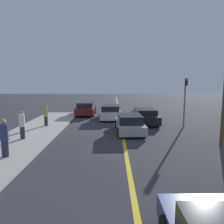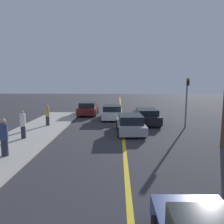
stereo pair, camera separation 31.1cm
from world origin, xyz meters
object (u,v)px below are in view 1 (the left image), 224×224
Objects in this scene: car_oncoming_far at (86,109)px; pedestrian_mid_group at (4,138)px; car_ahead_center at (130,124)px; traffic_light at (185,97)px; car_far_distant at (145,116)px; pedestrian_far_standing at (22,125)px; pedestrian_by_sign at (46,115)px; car_parked_left_lot at (110,112)px.

pedestrian_mid_group is at bearing -99.10° from car_oncoming_far.
car_ahead_center is 1.14× the size of traffic_light.
car_far_distant is 10.19m from pedestrian_far_standing.
traffic_light is at bearing 19.68° from pedestrian_far_standing.
pedestrian_far_standing is (-8.41, -5.75, 0.38)m from car_far_distant.
car_ahead_center is at bearing 41.26° from pedestrian_mid_group.
car_ahead_center is 1.07× the size of car_oncoming_far.
car_oncoming_far is 2.28× the size of pedestrian_mid_group.
car_oncoming_far is (-4.16, 7.92, 0.05)m from car_ahead_center.
car_ahead_center is 0.96× the size of car_far_distant.
car_far_distant is at bearing 12.31° from pedestrian_by_sign.
pedestrian_mid_group is (-4.86, -10.97, 0.38)m from car_parked_left_lot.
traffic_light reaches higher than car_oncoming_far.
pedestrian_by_sign is at bearing -110.75° from car_oncoming_far.
car_parked_left_lot is 12.00m from pedestrian_mid_group.
traffic_light is at bearing 17.48° from car_ahead_center.
traffic_light is at bearing -35.87° from car_oncoming_far.
pedestrian_far_standing is at bearing -160.32° from traffic_light.
pedestrian_far_standing reaches higher than car_ahead_center.
car_far_distant is 2.55× the size of pedestrian_mid_group.
car_far_distant is at bearing -38.24° from car_oncoming_far.
car_oncoming_far is (-2.69, 2.50, 0.02)m from car_parked_left_lot.
car_ahead_center is at bearing -13.63° from pedestrian_by_sign.
car_ahead_center is 8.43m from pedestrian_mid_group.
car_oncoming_far is 10.63m from pedestrian_far_standing.
car_ahead_center is 5.09m from traffic_light.
traffic_light is at bearing 0.38° from pedestrian_by_sign.
car_parked_left_lot is at bearing -42.84° from car_oncoming_far.
pedestrian_far_standing is 3.97m from pedestrian_by_sign.
car_parked_left_lot is 7.24m from traffic_light.
car_oncoming_far is at bearing 75.56° from pedestrian_far_standing.
car_parked_left_lot is 1.06× the size of traffic_light.
traffic_light reaches higher than pedestrian_mid_group.
car_parked_left_lot is at bearing 144.89° from car_far_distant.
car_far_distant is 1.12× the size of car_parked_left_lot.
traffic_light reaches higher than pedestrian_far_standing.
pedestrian_by_sign is at bearing 163.46° from car_ahead_center.
car_far_distant is 8.36m from pedestrian_by_sign.
car_parked_left_lot is 9.45m from pedestrian_far_standing.
traffic_light is (8.64, -6.26, 1.72)m from car_oncoming_far.
car_parked_left_lot is 0.99× the size of car_oncoming_far.
car_parked_left_lot is 3.68m from car_oncoming_far.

